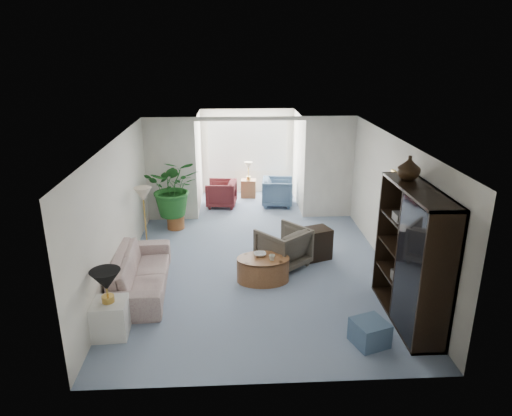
{
  "coord_description": "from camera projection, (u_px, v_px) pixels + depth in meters",
  "views": [
    {
      "loc": [
        -0.45,
        -7.8,
        4.04
      ],
      "look_at": [
        0.0,
        0.6,
        1.1
      ],
      "focal_mm": 32.64,
      "sensor_mm": 36.0,
      "label": 1
    }
  ],
  "objects": [
    {
      "name": "floor_lamp",
      "position": [
        143.0,
        194.0,
        9.24
      ],
      "size": [
        0.36,
        0.36,
        0.28
      ],
      "primitive_type": "cone",
      "color": "beige",
      "rests_on": "ground"
    },
    {
      "name": "back_pier_right",
      "position": [
        329.0,
        168.0,
        11.23
      ],
      "size": [
        1.2,
        0.12,
        2.5
      ],
      "primitive_type": "cube",
      "color": "white",
      "rests_on": "ground"
    },
    {
      "name": "ottoman",
      "position": [
        370.0,
        333.0,
        6.62
      ],
      "size": [
        0.58,
        0.58,
        0.36
      ],
      "primitive_type": "cube",
      "rotation": [
        0.0,
        0.0,
        0.34
      ],
      "color": "slate",
      "rests_on": "ground"
    },
    {
      "name": "entertainment_cabinet",
      "position": [
        412.0,
        256.0,
        6.97
      ],
      "size": [
        0.51,
        1.9,
        2.12
      ],
      "primitive_type": "cube",
      "color": "black",
      "rests_on": "ground"
    },
    {
      "name": "end_table",
      "position": [
        110.0,
        318.0,
        6.8
      ],
      "size": [
        0.52,
        0.52,
        0.55
      ],
      "primitive_type": "cube",
      "rotation": [
        0.0,
        0.0,
        0.05
      ],
      "color": "white",
      "rests_on": "ground"
    },
    {
      "name": "shelf_clutter",
      "position": [
        409.0,
        244.0,
        6.95
      ],
      "size": [
        0.3,
        0.98,
        1.06
      ],
      "color": "black",
      "rests_on": "entertainment_cabinet"
    },
    {
      "name": "sofa",
      "position": [
        141.0,
        272.0,
        8.07
      ],
      "size": [
        1.0,
        2.29,
        0.66
      ],
      "primitive_type": "imported",
      "rotation": [
        0.0,
        0.0,
        1.63
      ],
      "color": "beige",
      "rests_on": "ground"
    },
    {
      "name": "coffee_cup",
      "position": [
        272.0,
        258.0,
        8.22
      ],
      "size": [
        0.12,
        0.12,
        0.1
      ],
      "primitive_type": "imported",
      "rotation": [
        0.0,
        0.0,
        0.07
      ],
      "color": "beige",
      "rests_on": "coffee_table"
    },
    {
      "name": "house_plant",
      "position": [
        174.0,
        187.0,
        10.57
      ],
      "size": [
        1.22,
        1.06,
        1.35
      ],
      "primitive_type": "imported",
      "color": "#216223",
      "rests_on": "plant_pot"
    },
    {
      "name": "floor",
      "position": [
        258.0,
        274.0,
        8.71
      ],
      "size": [
        6.0,
        6.0,
        0.0
      ],
      "primitive_type": "plane",
      "color": "#8395AE",
      "rests_on": "ground"
    },
    {
      "name": "side_table_dark",
      "position": [
        316.0,
        243.0,
        9.28
      ],
      "size": [
        0.64,
        0.58,
        0.63
      ],
      "primitive_type": "cube",
      "rotation": [
        0.0,
        0.0,
        0.36
      ],
      "color": "black",
      "rests_on": "ground"
    },
    {
      "name": "sunroom_chair_maroon",
      "position": [
        221.0,
        194.0,
        12.29
      ],
      "size": [
        0.85,
        0.83,
        0.7
      ],
      "primitive_type": "imported",
      "rotation": [
        0.0,
        0.0,
        -1.69
      ],
      "color": "maroon",
      "rests_on": "ground"
    },
    {
      "name": "table_lamp",
      "position": [
        106.0,
        280.0,
        6.59
      ],
      "size": [
        0.44,
        0.44,
        0.3
      ],
      "primitive_type": "cone",
      "color": "black",
      "rests_on": "end_table"
    },
    {
      "name": "window_pane",
      "position": [
        247.0,
        145.0,
        13.13
      ],
      "size": [
        2.2,
        0.02,
        1.5
      ],
      "primitive_type": "cube",
      "color": "white"
    },
    {
      "name": "sunroom_chair_blue",
      "position": [
        278.0,
        192.0,
        12.36
      ],
      "size": [
        0.89,
        0.87,
        0.73
      ],
      "primitive_type": "imported",
      "rotation": [
        0.0,
        0.0,
        1.45
      ],
      "color": "slate",
      "rests_on": "ground"
    },
    {
      "name": "window_blinds",
      "position": [
        247.0,
        145.0,
        13.11
      ],
      "size": [
        2.2,
        0.02,
        1.5
      ],
      "primitive_type": "cube",
      "color": "white"
    },
    {
      "name": "plant_pot",
      "position": [
        176.0,
        222.0,
        10.85
      ],
      "size": [
        0.4,
        0.4,
        0.32
      ],
      "primitive_type": "cylinder",
      "color": "#95552B",
      "rests_on": "ground"
    },
    {
      "name": "back_pier_left",
      "position": [
        171.0,
        170.0,
        11.03
      ],
      "size": [
        1.2,
        0.12,
        2.5
      ],
      "primitive_type": "cube",
      "color": "white",
      "rests_on": "ground"
    },
    {
      "name": "framed_picture",
      "position": [
        397.0,
        186.0,
        8.18
      ],
      "size": [
        0.04,
        0.5,
        0.4
      ],
      "primitive_type": "cube",
      "color": "#C3B19C"
    },
    {
      "name": "coffee_table",
      "position": [
        263.0,
        269.0,
        8.4
      ],
      "size": [
        1.01,
        1.01,
        0.45
      ],
      "primitive_type": "cylinder",
      "rotation": [
        0.0,
        0.0,
        0.07
      ],
      "color": "brown",
      "rests_on": "ground"
    },
    {
      "name": "coffee_bowl",
      "position": [
        260.0,
        254.0,
        8.4
      ],
      "size": [
        0.23,
        0.23,
        0.05
      ],
      "primitive_type": "imported",
      "rotation": [
        0.0,
        0.0,
        0.07
      ],
      "color": "silver",
      "rests_on": "coffee_table"
    },
    {
      "name": "sunroom_floor",
      "position": [
        249.0,
        204.0,
        12.58
      ],
      "size": [
        2.6,
        2.6,
        0.0
      ],
      "primitive_type": "plane",
      "color": "#8395AE",
      "rests_on": "ground"
    },
    {
      "name": "sunroom_table",
      "position": [
        249.0,
        188.0,
        13.07
      ],
      "size": [
        0.45,
        0.37,
        0.5
      ],
      "primitive_type": "cube",
      "rotation": [
        0.0,
        0.0,
        -0.12
      ],
      "color": "brown",
      "rests_on": "ground"
    },
    {
      "name": "wingback_chair",
      "position": [
        283.0,
        247.0,
        8.93
      ],
      "size": [
        1.18,
        1.18,
        0.77
      ],
      "primitive_type": "imported",
      "rotation": [
        0.0,
        0.0,
        3.85
      ],
      "color": "#5F594B",
      "rests_on": "ground"
    },
    {
      "name": "back_header",
      "position": [
        250.0,
        119.0,
        10.73
      ],
      "size": [
        2.6,
        0.12,
        0.1
      ],
      "primitive_type": "cube",
      "color": "white",
      "rests_on": "back_pier_left"
    },
    {
      "name": "cabinet_urn",
      "position": [
        409.0,
        168.0,
        7.03
      ],
      "size": [
        0.35,
        0.35,
        0.36
      ],
      "primitive_type": "imported",
      "color": "#312010",
      "rests_on": "entertainment_cabinet"
    }
  ]
}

